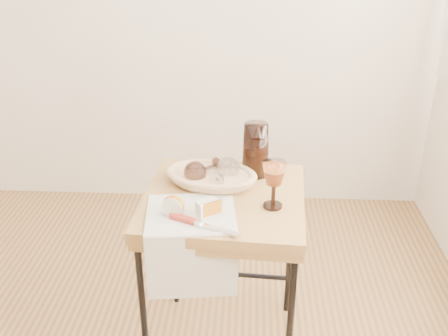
# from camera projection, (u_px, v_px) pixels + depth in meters

# --- Properties ---
(side_table) EXTENTS (0.61, 0.61, 0.73)m
(side_table) POSITION_uv_depth(u_px,v_px,m) (224.00, 277.00, 2.03)
(side_table) COLOR brown
(side_table) RESTS_ON floor
(tea_towel) EXTENTS (0.33, 0.30, 0.01)m
(tea_towel) POSITION_uv_depth(u_px,v_px,m) (191.00, 214.00, 1.75)
(tea_towel) COLOR silver
(tea_towel) RESTS_ON side_table
(bread_basket) EXTENTS (0.34, 0.27, 0.05)m
(bread_basket) POSITION_uv_depth(u_px,v_px,m) (212.00, 178.00, 1.94)
(bread_basket) COLOR tan
(bread_basket) RESTS_ON side_table
(goblet_lying_a) EXTENTS (0.16, 0.16, 0.08)m
(goblet_lying_a) POSITION_uv_depth(u_px,v_px,m) (205.00, 169.00, 1.94)
(goblet_lying_a) COLOR brown
(goblet_lying_a) RESTS_ON bread_basket
(goblet_lying_b) EXTENTS (0.13, 0.16, 0.09)m
(goblet_lying_b) POSITION_uv_depth(u_px,v_px,m) (223.00, 173.00, 1.91)
(goblet_lying_b) COLOR white
(goblet_lying_b) RESTS_ON bread_basket
(pitcher) EXTENTS (0.17, 0.24, 0.25)m
(pitcher) POSITION_uv_depth(u_px,v_px,m) (256.00, 149.00, 1.98)
(pitcher) COLOR black
(pitcher) RESTS_ON side_table
(wine_goblet) EXTENTS (0.10, 0.10, 0.17)m
(wine_goblet) POSITION_uv_depth(u_px,v_px,m) (274.00, 185.00, 1.76)
(wine_goblet) COLOR white
(wine_goblet) RESTS_ON side_table
(apple_half) EXTENTS (0.08, 0.05, 0.07)m
(apple_half) POSITION_uv_depth(u_px,v_px,m) (174.00, 205.00, 1.72)
(apple_half) COLOR #B4240C
(apple_half) RESTS_ON tea_towel
(apple_wedge) EXTENTS (0.08, 0.07, 0.05)m
(apple_wedge) POSITION_uv_depth(u_px,v_px,m) (207.00, 207.00, 1.73)
(apple_wedge) COLOR silver
(apple_wedge) RESTS_ON tea_towel
(table_knife) EXTENTS (0.24, 0.13, 0.02)m
(table_knife) POSITION_uv_depth(u_px,v_px,m) (201.00, 223.00, 1.67)
(table_knife) COLOR silver
(table_knife) RESTS_ON tea_towel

